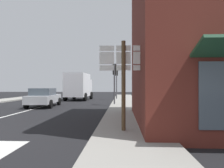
{
  "coord_description": "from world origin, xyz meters",
  "views": [
    {
      "loc": [
        6.28,
        -5.98,
        1.66
      ],
      "look_at": [
        5.36,
        13.45,
        1.83
      ],
      "focal_mm": 33.44,
      "sensor_mm": 36.0,
      "label": 1
    }
  ],
  "objects_px": {
    "route_sign_post": "(123,76)",
    "traffic_light_near_right": "(114,75)",
    "sedan_far": "(44,97)",
    "traffic_light_far_right": "(117,76)",
    "delivery_truck": "(79,86)"
  },
  "relations": [
    {
      "from": "sedan_far",
      "to": "traffic_light_far_right",
      "type": "bearing_deg",
      "value": 56.03
    },
    {
      "from": "sedan_far",
      "to": "route_sign_post",
      "type": "height_order",
      "value": "route_sign_post"
    },
    {
      "from": "route_sign_post",
      "to": "traffic_light_far_right",
      "type": "distance_m",
      "value": 17.36
    },
    {
      "from": "traffic_light_near_right",
      "to": "route_sign_post",
      "type": "bearing_deg",
      "value": -86.24
    },
    {
      "from": "traffic_light_far_right",
      "to": "route_sign_post",
      "type": "bearing_deg",
      "value": -87.76
    },
    {
      "from": "delivery_truck",
      "to": "traffic_light_far_right",
      "type": "distance_m",
      "value": 4.57
    },
    {
      "from": "sedan_far",
      "to": "traffic_light_near_right",
      "type": "distance_m",
      "value": 5.99
    },
    {
      "from": "traffic_light_far_right",
      "to": "traffic_light_near_right",
      "type": "relative_size",
      "value": 1.08
    },
    {
      "from": "delivery_truck",
      "to": "traffic_light_far_right",
      "type": "relative_size",
      "value": 1.36
    },
    {
      "from": "route_sign_post",
      "to": "traffic_light_near_right",
      "type": "relative_size",
      "value": 0.92
    },
    {
      "from": "traffic_light_far_right",
      "to": "traffic_light_near_right",
      "type": "height_order",
      "value": "traffic_light_far_right"
    },
    {
      "from": "route_sign_post",
      "to": "traffic_light_near_right",
      "type": "height_order",
      "value": "traffic_light_near_right"
    },
    {
      "from": "delivery_truck",
      "to": "route_sign_post",
      "type": "bearing_deg",
      "value": -73.22
    },
    {
      "from": "traffic_light_far_right",
      "to": "traffic_light_near_right",
      "type": "xyz_separation_m",
      "value": [
        0.0,
        -7.04,
        -0.19
      ]
    },
    {
      "from": "traffic_light_far_right",
      "to": "traffic_light_near_right",
      "type": "distance_m",
      "value": 7.04
    }
  ]
}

